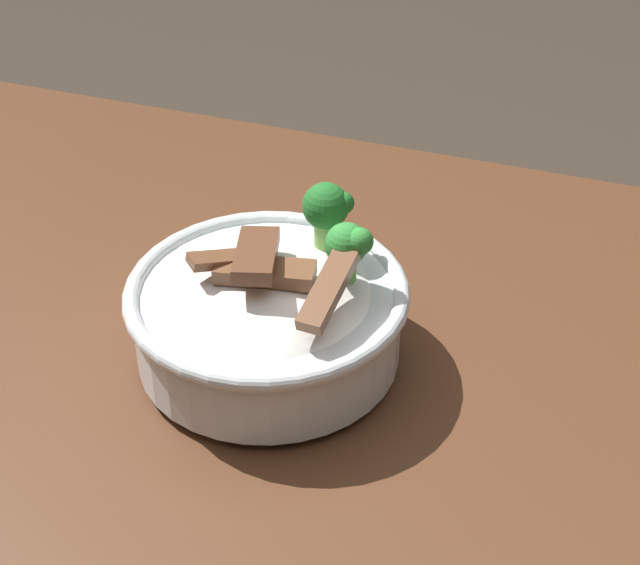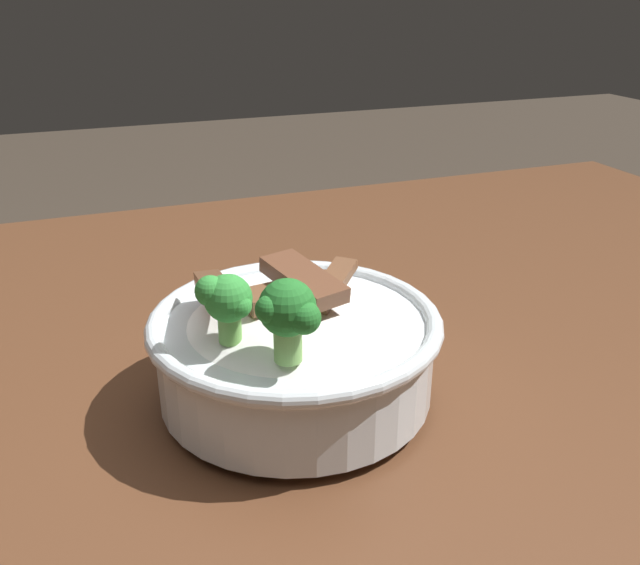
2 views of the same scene
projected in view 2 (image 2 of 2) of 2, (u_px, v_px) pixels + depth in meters
dining_table at (232, 478)px, 0.60m from camera, size 1.45×0.84×0.76m
rice_bowl at (294, 344)px, 0.47m from camera, size 0.20×0.20×0.12m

